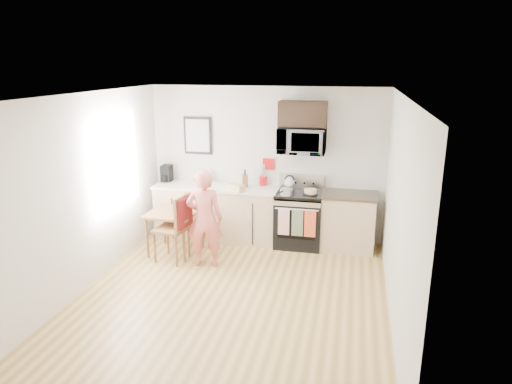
% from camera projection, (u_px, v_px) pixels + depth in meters
% --- Properties ---
extents(floor, '(4.60, 4.60, 0.00)m').
position_uv_depth(floor, '(232.00, 297.00, 5.99)').
color(floor, olive).
rests_on(floor, ground).
extents(back_wall, '(4.00, 0.04, 2.60)m').
position_uv_depth(back_wall, '(266.00, 164.00, 7.79)').
color(back_wall, silver).
rests_on(back_wall, floor).
extents(front_wall, '(4.00, 0.04, 2.60)m').
position_uv_depth(front_wall, '(149.00, 290.00, 3.47)').
color(front_wall, silver).
rests_on(front_wall, floor).
extents(left_wall, '(0.04, 4.60, 2.60)m').
position_uv_depth(left_wall, '(85.00, 193.00, 6.04)').
color(left_wall, silver).
rests_on(left_wall, floor).
extents(right_wall, '(0.04, 4.60, 2.60)m').
position_uv_depth(right_wall, '(398.00, 214.00, 5.22)').
color(right_wall, silver).
rests_on(right_wall, floor).
extents(ceiling, '(4.00, 4.60, 0.04)m').
position_uv_depth(ceiling, '(228.00, 95.00, 5.27)').
color(ceiling, white).
rests_on(ceiling, back_wall).
extents(window, '(0.06, 1.40, 1.50)m').
position_uv_depth(window, '(116.00, 162.00, 6.72)').
color(window, silver).
rests_on(window, left_wall).
extents(cabinet_left, '(2.10, 0.60, 0.90)m').
position_uv_depth(cabinet_left, '(217.00, 213.00, 7.91)').
color(cabinet_left, tan).
rests_on(cabinet_left, floor).
extents(countertop_left, '(2.14, 0.64, 0.04)m').
position_uv_depth(countertop_left, '(216.00, 187.00, 7.78)').
color(countertop_left, silver).
rests_on(countertop_left, cabinet_left).
extents(cabinet_right, '(0.84, 0.60, 0.90)m').
position_uv_depth(cabinet_right, '(348.00, 222.00, 7.45)').
color(cabinet_right, tan).
rests_on(cabinet_right, floor).
extents(countertop_right, '(0.88, 0.64, 0.04)m').
position_uv_depth(countertop_right, '(349.00, 195.00, 7.32)').
color(countertop_right, black).
rests_on(countertop_right, cabinet_right).
extents(range, '(0.76, 0.70, 1.16)m').
position_uv_depth(range, '(299.00, 220.00, 7.59)').
color(range, black).
rests_on(range, floor).
extents(microwave, '(0.76, 0.51, 0.42)m').
position_uv_depth(microwave, '(302.00, 140.00, 7.33)').
color(microwave, '#B6B5BA').
rests_on(microwave, back_wall).
extents(upper_cabinet, '(0.76, 0.35, 0.40)m').
position_uv_depth(upper_cabinet, '(303.00, 114.00, 7.26)').
color(upper_cabinet, black).
rests_on(upper_cabinet, back_wall).
extents(wall_art, '(0.50, 0.04, 0.65)m').
position_uv_depth(wall_art, '(198.00, 135.00, 7.89)').
color(wall_art, black).
rests_on(wall_art, back_wall).
extents(wall_trivet, '(0.20, 0.02, 0.20)m').
position_uv_depth(wall_trivet, '(269.00, 164.00, 7.77)').
color(wall_trivet, red).
rests_on(wall_trivet, back_wall).
extents(person, '(0.59, 0.43, 1.49)m').
position_uv_depth(person, '(205.00, 219.00, 6.74)').
color(person, '#C83739').
rests_on(person, floor).
extents(dining_table, '(0.74, 0.74, 0.70)m').
position_uv_depth(dining_table, '(173.00, 216.00, 7.23)').
color(dining_table, brown).
rests_on(dining_table, floor).
extents(chair, '(0.55, 0.51, 1.06)m').
position_uv_depth(chair, '(179.00, 220.00, 6.88)').
color(chair, brown).
rests_on(chair, floor).
extents(knife_block, '(0.14, 0.16, 0.20)m').
position_uv_depth(knife_block, '(245.00, 181.00, 7.71)').
color(knife_block, brown).
rests_on(knife_block, countertop_left).
extents(utensil_crock, '(0.12, 0.12, 0.37)m').
position_uv_depth(utensil_crock, '(263.00, 177.00, 7.78)').
color(utensil_crock, red).
rests_on(utensil_crock, countertop_left).
extents(fruit_bowl, '(0.27, 0.27, 0.10)m').
position_uv_depth(fruit_bowl, '(198.00, 181.00, 7.98)').
color(fruit_bowl, silver).
rests_on(fruit_bowl, countertop_left).
extents(milk_carton, '(0.10, 0.10, 0.24)m').
position_uv_depth(milk_carton, '(202.00, 177.00, 7.90)').
color(milk_carton, tan).
rests_on(milk_carton, countertop_left).
extents(coffee_maker, '(0.17, 0.25, 0.29)m').
position_uv_depth(coffee_maker, '(167.00, 174.00, 8.04)').
color(coffee_maker, black).
rests_on(coffee_maker, countertop_left).
extents(bread_bag, '(0.33, 0.27, 0.11)m').
position_uv_depth(bread_bag, '(236.00, 187.00, 7.47)').
color(bread_bag, tan).
rests_on(bread_bag, countertop_left).
extents(cake, '(0.25, 0.25, 0.08)m').
position_uv_depth(cake, '(311.00, 192.00, 7.35)').
color(cake, black).
rests_on(cake, range).
extents(kettle, '(0.18, 0.18, 0.23)m').
position_uv_depth(kettle, '(289.00, 183.00, 7.67)').
color(kettle, silver).
rests_on(kettle, range).
extents(pot, '(0.20, 0.33, 0.10)m').
position_uv_depth(pot, '(286.00, 192.00, 7.28)').
color(pot, '#B6B5BA').
rests_on(pot, range).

